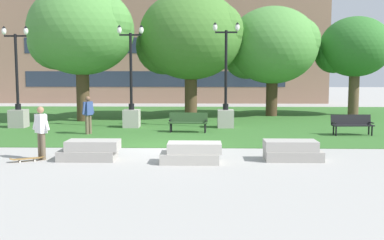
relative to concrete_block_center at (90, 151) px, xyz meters
The scene contains 18 objects.
ground_plane 3.15m from the concrete_block_center, 47.75° to the left, with size 140.00×140.00×0.00m, color #A3A09B.
grass_lawn 12.50m from the concrete_block_center, 80.30° to the left, with size 40.00×20.00×0.02m, color #336628.
concrete_block_center is the anchor object (origin of this frame).
concrete_block_left 3.29m from the concrete_block_center, ahead, with size 1.88×0.90×0.64m.
concrete_block_right 6.44m from the concrete_block_center, ahead, with size 1.82×0.90×0.64m.
person_skateboarder 1.72m from the concrete_block_center, behind, with size 0.69×0.45×1.71m.
skateboard 1.97m from the concrete_block_center, behind, with size 0.99×0.66×0.14m.
park_bench_near_left 11.79m from the concrete_block_center, 29.89° to the left, with size 1.83×0.65×0.90m.
park_bench_near_right 7.33m from the concrete_block_center, 66.49° to the left, with size 1.83×0.65×0.90m.
lamp_post_center 10.11m from the concrete_block_center, 124.62° to the left, with size 1.32×0.80×5.07m.
lamp_post_right 8.52m from the concrete_block_center, 90.07° to the left, with size 1.32×0.80×5.13m.
lamp_post_left 9.75m from the concrete_block_center, 60.76° to the left, with size 1.32×0.80×5.25m.
tree_near_left 12.91m from the concrete_block_center, 106.21° to the left, with size 6.26×5.96×7.68m.
tree_far_left 14.46m from the concrete_block_center, 78.26° to the left, with size 6.56×6.24×7.64m.
tree_far_right 20.69m from the concrete_block_center, 48.93° to the left, with size 4.74×4.52×6.33m.
tree_near_right 17.29m from the concrete_block_center, 61.78° to the left, with size 6.00×5.71×6.91m.
person_bystander_near_lawn 6.17m from the concrete_block_center, 104.77° to the left, with size 0.42×0.82×1.71m.
building_facade_distant 27.26m from the concrete_block_center, 91.58° to the left, with size 31.22×1.03×10.28m.
Camera 1 is at (1.49, -16.38, 2.79)m, focal length 42.00 mm.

